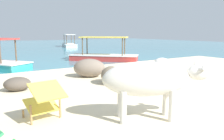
% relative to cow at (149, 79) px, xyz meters
% --- Properties ---
extents(sand_beach, '(18.00, 14.00, 0.04)m').
position_rel_cow_xyz_m(sand_beach, '(0.96, -0.83, -0.74)').
color(sand_beach, beige).
rests_on(sand_beach, ground).
extents(water_surface, '(60.00, 36.00, 0.03)m').
position_rel_cow_xyz_m(water_surface, '(0.96, 21.17, -0.76)').
color(water_surface, teal).
rests_on(water_surface, ground).
extents(cow, '(1.88, 1.24, 1.09)m').
position_rel_cow_xyz_m(cow, '(0.00, 0.00, 0.00)').
color(cow, beige).
rests_on(cow, sand_beach).
extents(deck_chair_near, '(0.61, 0.82, 0.68)m').
position_rel_cow_xyz_m(deck_chair_near, '(-1.54, 0.94, -0.33)').
color(deck_chair_near, '#A37A4C').
rests_on(deck_chair_near, sand_beach).
extents(shore_rock_medium, '(0.76, 0.63, 0.36)m').
position_rel_cow_xyz_m(shore_rock_medium, '(-1.54, 3.32, -0.54)').
color(shore_rock_medium, brown).
rests_on(shore_rock_medium, sand_beach).
extents(shore_rock_small, '(1.30, 1.23, 0.62)m').
position_rel_cow_xyz_m(shore_rock_small, '(0.89, 3.94, -0.41)').
color(shore_rock_small, gray).
rests_on(shore_rock_small, sand_beach).
extents(shore_rock_flat, '(0.95, 0.98, 0.52)m').
position_rel_cow_xyz_m(shore_rock_flat, '(0.96, 2.69, -0.46)').
color(shore_rock_flat, '#756651').
rests_on(shore_rock_flat, sand_beach).
extents(boat_red, '(3.41, 3.42, 1.29)m').
position_rel_cow_xyz_m(boat_red, '(3.72, 7.64, -0.47)').
color(boat_red, '#C63833').
rests_on(boat_red, water_surface).
extents(boat_white, '(2.06, 3.85, 1.29)m').
position_rel_cow_xyz_m(boat_white, '(6.60, 19.38, -0.47)').
color(boat_white, white).
rests_on(boat_white, water_surface).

